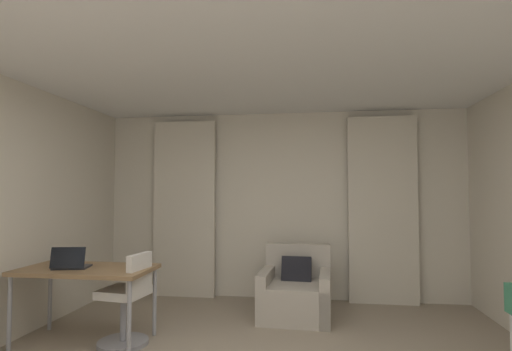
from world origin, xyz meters
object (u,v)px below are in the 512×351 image
object	(u,v)px
armchair	(296,293)
desk_chair	(127,304)
desk	(86,274)
laptop	(71,264)

from	to	relation	value
armchair	desk_chair	xyz separation A→B (m)	(-1.58, -1.11, 0.12)
armchair	desk	xyz separation A→B (m)	(-2.02, -1.11, 0.39)
armchair	desk_chair	size ratio (longest dim) A/B	1.01
armchair	laptop	world-z (taller)	laptop
armchair	desk	size ratio (longest dim) A/B	0.69
armchair	laptop	xyz separation A→B (m)	(-2.14, -1.18, 0.50)
laptop	desk	bearing A→B (deg)	28.61
desk_chair	laptop	world-z (taller)	laptop
desk	desk_chair	size ratio (longest dim) A/B	1.46
desk_chair	desk	bearing A→B (deg)	179.23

